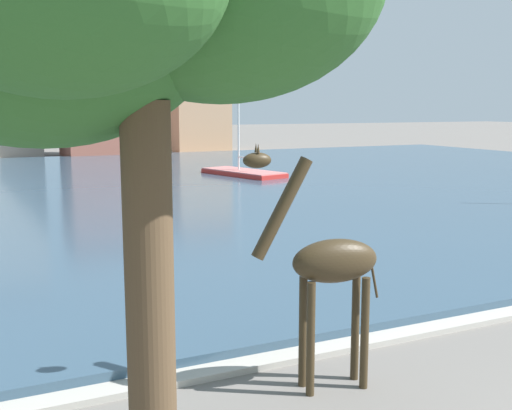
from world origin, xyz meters
TOP-DOWN VIEW (x-y plane):
  - harbor_water at (0.00, 30.30)m, footprint 82.79×47.84m
  - quay_edge_coping at (0.00, 6.13)m, footprint 82.79×0.50m
  - giraffe_statue at (-2.61, 4.86)m, footprint 2.32×0.78m
  - sailboat_red at (8.45, 33.40)m, footprint 3.86×7.37m
  - townhouse_wide_warehouse at (-3.44, 59.70)m, footprint 5.71×5.79m
  - townhouse_corner_house at (4.18, 56.74)m, footprint 6.13×6.98m
  - townhouse_narrow_midrow at (15.45, 60.10)m, footprint 5.97×6.26m

SIDE VIEW (x-z plane):
  - quay_edge_coping at x=0.00m, z-range 0.00..0.12m
  - harbor_water at x=0.00m, z-range 0.00..0.29m
  - sailboat_red at x=8.45m, z-range -3.39..4.06m
  - giraffe_statue at x=-2.61m, z-range 0.04..4.12m
  - townhouse_narrow_midrow at x=15.45m, z-range 0.01..9.54m
  - townhouse_corner_house at x=4.18m, z-range 0.01..9.70m
  - townhouse_wide_warehouse at x=-3.44m, z-range 0.02..13.77m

